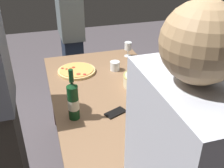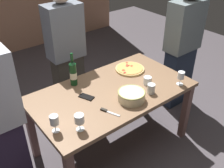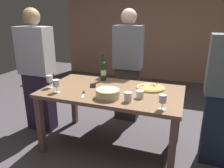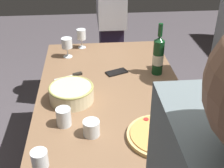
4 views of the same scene
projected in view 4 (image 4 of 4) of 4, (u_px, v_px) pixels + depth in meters
The scene contains 12 objects.
dining_table at pixel (112, 107), 1.85m from camera, with size 1.60×0.90×0.75m.
pizza at pixel (160, 136), 1.45m from camera, with size 0.33×0.33×0.03m.
serving_bowl at pixel (71, 93), 1.72m from camera, with size 0.26×0.26×0.09m.
wine_bottle at pixel (158, 55), 1.96m from camera, with size 0.07×0.07×0.35m.
wine_glass_near_pizza at pixel (40, 160), 1.19m from camera, with size 0.07×0.07×0.14m.
wine_glass_by_bottle at pixel (67, 44), 2.20m from camera, with size 0.08×0.08×0.15m.
wine_glass_far_left at pixel (81, 35), 2.35m from camera, with size 0.07×0.07×0.15m.
cup_amber at pixel (64, 117), 1.52m from camera, with size 0.08×0.08×0.10m, color white.
cup_ceramic at pixel (91, 128), 1.46m from camera, with size 0.08×0.08×0.08m, color white.
cell_phone at pixel (117, 72), 2.03m from camera, with size 0.07×0.14×0.01m, color black.
pizza_knife at pixel (72, 76), 1.99m from camera, with size 0.09×0.19×0.02m.
person_host at pixel (111, 20), 2.71m from camera, with size 0.45×0.24×1.67m.
Camera 4 is at (1.51, -0.13, 1.72)m, focal length 47.75 mm.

